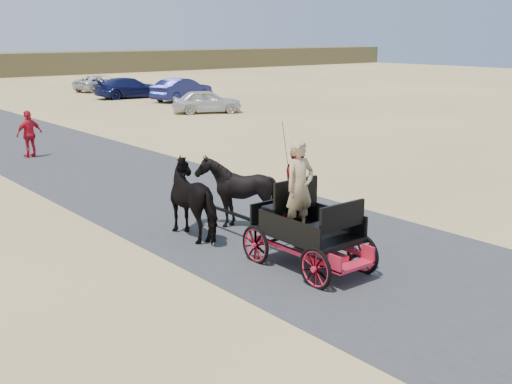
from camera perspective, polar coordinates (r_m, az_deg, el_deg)
ground at (r=13.59m, az=6.69°, el=-5.20°), size 140.00×140.00×0.00m
road at (r=13.58m, az=6.69°, el=-5.18°), size 6.00×140.00×0.01m
carriage at (r=12.50m, az=4.63°, el=-5.12°), size 1.30×2.40×0.72m
horse_left at (r=14.29m, az=-5.25°, el=-0.65°), size 0.91×2.01×1.70m
horse_right at (r=14.90m, az=-1.73°, el=0.02°), size 1.37×1.54×1.70m
driver_man at (r=12.05m, az=3.89°, el=0.41°), size 0.66×0.43×1.80m
passenger_woman at (r=12.80m, az=3.86°, el=0.70°), size 0.77×0.60×1.58m
pedestrian at (r=24.88m, az=-19.49°, el=4.89°), size 1.07×0.60×1.73m
car_a at (r=37.01m, az=-4.40°, el=8.05°), size 4.22×3.14×1.34m
car_b at (r=43.97m, az=-6.61°, el=9.04°), size 4.86×2.76×1.52m
car_c at (r=46.46m, az=-11.15°, el=9.07°), size 5.08×2.45×1.43m
car_d at (r=52.49m, az=-13.54°, el=9.39°), size 4.91×3.12×1.26m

